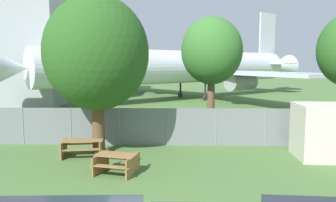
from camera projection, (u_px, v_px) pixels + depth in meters
perimeter_fence at (167, 127)px, 17.10m from camera, size 56.07×0.07×1.97m
airplane at (185, 67)px, 38.73m from camera, size 35.70×30.07×11.49m
portable_cabin at (334, 131)px, 14.78m from camera, size 3.44×2.44×2.46m
picnic_bench_near_cabin at (82, 146)px, 15.19m from camera, size 2.08×1.65×0.76m
picnic_bench_open_grass at (117, 162)px, 12.79m from camera, size 1.85×1.73×0.76m
tree_near_hangar at (97, 54)px, 15.22m from camera, size 4.87×4.87×7.44m
tree_left_of_cabin at (212, 51)px, 18.92m from camera, size 3.55×3.55×6.97m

